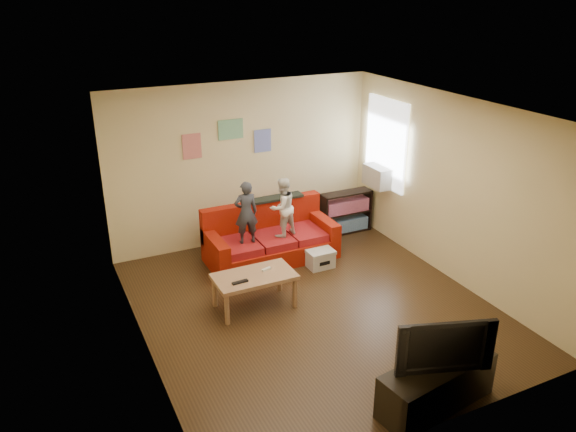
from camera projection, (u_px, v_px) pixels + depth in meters
name	position (u px, v px, depth m)	size (l,w,h in m)	color
room_shell	(315.00, 216.00, 7.16)	(4.52, 5.02, 2.72)	#3B2714
sofa	(270.00, 240.00, 8.96)	(2.04, 0.94, 0.90)	#9A1808
child_a	(246.00, 213.00, 8.40)	(0.36, 0.23, 0.98)	#2E313B
child_b	(282.00, 207.00, 8.65)	(0.46, 0.36, 0.95)	white
coffee_table	(254.00, 279.00, 7.53)	(1.09, 0.60, 0.49)	#A27652
remote	(240.00, 282.00, 7.30)	(0.22, 0.05, 0.02)	black
game_controller	(266.00, 269.00, 7.62)	(0.14, 0.04, 0.03)	silver
bookshelf	(345.00, 214.00, 9.89)	(0.93, 0.28, 0.74)	black
window	(386.00, 143.00, 9.31)	(0.04, 1.08, 1.48)	white
ac_unit	(378.00, 176.00, 9.48)	(0.28, 0.55, 0.35)	#B7B2A3
artwork_left	(192.00, 146.00, 8.73)	(0.30, 0.01, 0.40)	#D87266
artwork_center	(231.00, 129.00, 8.91)	(0.42, 0.01, 0.32)	#72B27F
artwork_right	(263.00, 141.00, 9.23)	(0.30, 0.01, 0.38)	#727FCC
file_box	(320.00, 258.00, 8.71)	(0.42, 0.32, 0.29)	silver
tv_stand	(436.00, 385.00, 5.80)	(1.33, 0.44, 0.50)	black
television	(442.00, 342.00, 5.60)	(1.00, 0.13, 0.58)	black
tissue	(332.00, 263.00, 8.77)	(0.11, 0.11, 0.11)	white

